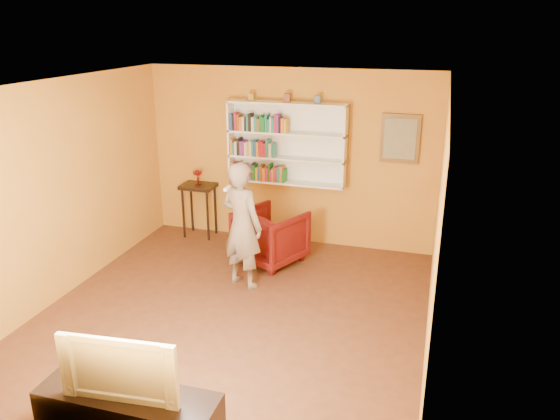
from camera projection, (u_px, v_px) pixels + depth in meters
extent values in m
cube|color=#4F2B19|center=(233.00, 319.00, 6.57)|extent=(5.30, 5.80, 0.12)
cube|color=#C07D23|center=(289.00, 157.00, 8.39)|extent=(5.30, 0.04, 2.70)
cube|color=#C07D23|center=(96.00, 320.00, 3.83)|extent=(5.30, 0.04, 2.70)
cube|color=#C07D23|center=(57.00, 191.00, 6.72)|extent=(0.04, 5.80, 2.70)
cube|color=#C07D23|center=(439.00, 229.00, 5.50)|extent=(0.04, 5.80, 2.70)
cube|color=white|center=(225.00, 83.00, 5.65)|extent=(5.30, 5.80, 0.06)
cube|color=white|center=(289.00, 142.00, 8.27)|extent=(1.80, 0.03, 1.20)
cube|color=white|center=(231.00, 140.00, 8.39)|extent=(0.03, 0.28, 1.20)
cube|color=white|center=(345.00, 147.00, 7.91)|extent=(0.03, 0.28, 1.20)
cube|color=white|center=(286.00, 182.00, 8.35)|extent=(1.80, 0.28, 0.03)
cube|color=white|center=(286.00, 158.00, 8.22)|extent=(1.80, 0.28, 0.03)
cube|color=white|center=(287.00, 133.00, 8.10)|extent=(1.80, 0.28, 0.03)
cube|color=white|center=(287.00, 103.00, 7.96)|extent=(1.80, 0.28, 0.03)
cube|color=#C36827|center=(234.00, 170.00, 8.48)|extent=(0.04, 0.15, 0.26)
cube|color=#B21B39|center=(236.00, 170.00, 8.49)|extent=(0.04, 0.18, 0.25)
cube|color=#207773|center=(238.00, 171.00, 8.48)|extent=(0.02, 0.19, 0.23)
cube|color=gold|center=(240.00, 170.00, 8.46)|extent=(0.03, 0.18, 0.27)
cube|color=#207773|center=(242.00, 173.00, 8.45)|extent=(0.04, 0.15, 0.19)
cube|color=#186D25|center=(245.00, 172.00, 8.43)|extent=(0.03, 0.14, 0.23)
cube|color=#C36827|center=(247.00, 172.00, 8.42)|extent=(0.03, 0.15, 0.23)
cube|color=#B21B39|center=(249.00, 173.00, 8.43)|extent=(0.03, 0.17, 0.21)
cube|color=#207773|center=(251.00, 173.00, 8.41)|extent=(0.03, 0.14, 0.20)
cube|color=#662776|center=(253.00, 171.00, 8.41)|extent=(0.02, 0.19, 0.25)
cube|color=#186D25|center=(255.00, 172.00, 8.40)|extent=(0.04, 0.17, 0.24)
cube|color=gold|center=(258.00, 173.00, 8.38)|extent=(0.03, 0.15, 0.20)
cube|color=#22499B|center=(260.00, 173.00, 8.38)|extent=(0.03, 0.18, 0.22)
cube|color=brown|center=(262.00, 172.00, 8.36)|extent=(0.04, 0.15, 0.25)
cube|color=#C36827|center=(265.00, 174.00, 8.36)|extent=(0.04, 0.18, 0.21)
cube|color=#B21B39|center=(268.00, 174.00, 8.34)|extent=(0.04, 0.15, 0.21)
cube|color=#186D25|center=(271.00, 172.00, 8.33)|extent=(0.02, 0.18, 0.27)
cube|color=#B21B39|center=(272.00, 175.00, 8.33)|extent=(0.02, 0.16, 0.20)
cube|color=gold|center=(274.00, 174.00, 8.32)|extent=(0.03, 0.17, 0.21)
cube|color=#B21B39|center=(276.00, 174.00, 8.30)|extent=(0.04, 0.15, 0.23)
cube|color=#207773|center=(279.00, 174.00, 8.30)|extent=(0.04, 0.17, 0.23)
cube|color=#C36827|center=(282.00, 174.00, 8.27)|extent=(0.04, 0.15, 0.26)
cube|color=#186D25|center=(285.00, 176.00, 8.29)|extent=(0.03, 0.19, 0.19)
cube|color=#C36827|center=(233.00, 146.00, 8.37)|extent=(0.03, 0.19, 0.25)
cube|color=#207773|center=(235.00, 148.00, 8.36)|extent=(0.03, 0.16, 0.19)
cube|color=beige|center=(237.00, 147.00, 8.36)|extent=(0.03, 0.19, 0.21)
cube|color=black|center=(240.00, 146.00, 8.34)|extent=(0.04, 0.19, 0.25)
cube|color=#662776|center=(243.00, 148.00, 8.34)|extent=(0.04, 0.18, 0.22)
cube|color=#662776|center=(245.00, 148.00, 8.33)|extent=(0.03, 0.19, 0.22)
cube|color=beige|center=(247.00, 149.00, 8.30)|extent=(0.04, 0.14, 0.21)
cube|color=gold|center=(249.00, 148.00, 8.30)|extent=(0.03, 0.16, 0.21)
cube|color=beige|center=(251.00, 148.00, 8.27)|extent=(0.04, 0.14, 0.23)
cube|color=#207773|center=(254.00, 148.00, 8.26)|extent=(0.03, 0.15, 0.24)
cube|color=#22499B|center=(256.00, 148.00, 8.26)|extent=(0.04, 0.15, 0.24)
cube|color=gold|center=(259.00, 149.00, 8.26)|extent=(0.03, 0.17, 0.22)
cube|color=#B21B39|center=(261.00, 148.00, 8.25)|extent=(0.03, 0.18, 0.23)
cube|color=#B21B39|center=(263.00, 149.00, 8.23)|extent=(0.03, 0.17, 0.23)
cube|color=#B21B39|center=(266.00, 150.00, 8.24)|extent=(0.03, 0.18, 0.20)
cube|color=#207773|center=(268.00, 148.00, 8.21)|extent=(0.04, 0.17, 0.26)
cube|color=beige|center=(271.00, 150.00, 8.20)|extent=(0.04, 0.15, 0.21)
cube|color=#207773|center=(274.00, 150.00, 8.18)|extent=(0.04, 0.14, 0.21)
cube|color=#22499B|center=(232.00, 122.00, 8.23)|extent=(0.04, 0.15, 0.25)
cube|color=black|center=(235.00, 122.00, 8.23)|extent=(0.02, 0.17, 0.24)
cube|color=#B21B39|center=(237.00, 121.00, 8.21)|extent=(0.03, 0.14, 0.27)
cube|color=brown|center=(239.00, 122.00, 8.21)|extent=(0.03, 0.17, 0.24)
cube|color=#C36827|center=(242.00, 123.00, 8.21)|extent=(0.04, 0.18, 0.21)
cube|color=beige|center=(244.00, 124.00, 8.18)|extent=(0.03, 0.15, 0.20)
cube|color=black|center=(247.00, 123.00, 8.18)|extent=(0.03, 0.16, 0.21)
cube|color=#207773|center=(249.00, 122.00, 8.16)|extent=(0.03, 0.15, 0.25)
cube|color=black|center=(251.00, 122.00, 8.15)|extent=(0.04, 0.15, 0.26)
cube|color=beige|center=(254.00, 124.00, 8.16)|extent=(0.04, 0.18, 0.21)
cube|color=#207773|center=(257.00, 124.00, 8.13)|extent=(0.04, 0.15, 0.22)
cube|color=brown|center=(260.00, 124.00, 8.13)|extent=(0.04, 0.17, 0.20)
cube|color=#186D25|center=(262.00, 123.00, 8.11)|extent=(0.03, 0.17, 0.24)
cube|color=#186D25|center=(264.00, 124.00, 8.11)|extent=(0.04, 0.17, 0.22)
cube|color=#207773|center=(267.00, 123.00, 8.09)|extent=(0.03, 0.18, 0.25)
cube|color=#207773|center=(269.00, 125.00, 8.08)|extent=(0.03, 0.14, 0.19)
cube|color=beige|center=(272.00, 124.00, 8.07)|extent=(0.03, 0.15, 0.23)
cube|color=#207773|center=(274.00, 125.00, 8.06)|extent=(0.04, 0.16, 0.22)
cube|color=#B21B39|center=(276.00, 123.00, 8.04)|extent=(0.02, 0.15, 0.27)
cube|color=#662776|center=(279.00, 123.00, 8.04)|extent=(0.04, 0.17, 0.27)
cube|color=black|center=(281.00, 125.00, 8.03)|extent=(0.03, 0.15, 0.23)
cube|color=#C36827|center=(284.00, 125.00, 8.04)|extent=(0.04, 0.19, 0.22)
cube|color=gold|center=(286.00, 126.00, 8.01)|extent=(0.04, 0.16, 0.21)
cube|color=olive|center=(252.00, 97.00, 8.08)|extent=(0.08, 0.08, 0.11)
cube|color=brown|center=(287.00, 98.00, 7.93)|extent=(0.09, 0.09, 0.13)
cube|color=#455B73|center=(318.00, 99.00, 7.81)|extent=(0.08, 0.08, 0.11)
cube|color=brown|center=(400.00, 139.00, 7.76)|extent=(0.55, 0.04, 0.70)
cube|color=gray|center=(400.00, 139.00, 7.74)|extent=(0.45, 0.02, 0.58)
cylinder|color=black|center=(183.00, 214.00, 8.76)|extent=(0.04, 0.04, 0.81)
cylinder|color=black|center=(208.00, 216.00, 8.65)|extent=(0.04, 0.04, 0.81)
cylinder|color=black|center=(192.00, 208.00, 9.04)|extent=(0.04, 0.04, 0.81)
cylinder|color=black|center=(215.00, 210.00, 8.92)|extent=(0.04, 0.04, 0.81)
cube|color=black|center=(198.00, 186.00, 8.70)|extent=(0.53, 0.40, 0.06)
cylinder|color=maroon|center=(198.00, 184.00, 8.69)|extent=(0.10, 0.10, 0.02)
cylinder|color=maroon|center=(198.00, 180.00, 8.66)|extent=(0.03, 0.03, 0.13)
ellipsoid|color=maroon|center=(198.00, 173.00, 8.63)|extent=(0.14, 0.14, 0.09)
cylinder|color=beige|center=(202.00, 174.00, 8.61)|extent=(0.01, 0.01, 0.10)
cylinder|color=beige|center=(202.00, 173.00, 8.65)|extent=(0.01, 0.01, 0.10)
cylinder|color=beige|center=(201.00, 172.00, 8.68)|extent=(0.01, 0.01, 0.10)
cylinder|color=beige|center=(198.00, 172.00, 8.69)|extent=(0.01, 0.01, 0.10)
cylinder|color=beige|center=(195.00, 172.00, 8.68)|extent=(0.01, 0.01, 0.10)
cylinder|color=beige|center=(194.00, 173.00, 8.65)|extent=(0.01, 0.01, 0.10)
cylinder|color=beige|center=(193.00, 174.00, 8.61)|extent=(0.01, 0.01, 0.10)
cylinder|color=beige|center=(195.00, 174.00, 8.57)|extent=(0.01, 0.01, 0.10)
cylinder|color=beige|center=(197.00, 174.00, 8.56)|extent=(0.01, 0.01, 0.10)
cylinder|color=beige|center=(200.00, 174.00, 8.58)|extent=(0.01, 0.01, 0.10)
imported|color=#470507|center=(271.00, 236.00, 7.88)|extent=(1.13, 1.14, 0.79)
imported|color=#756656|center=(242.00, 225.00, 7.03)|extent=(0.72, 0.60, 1.68)
cube|color=white|center=(227.00, 188.00, 6.69)|extent=(0.04, 0.15, 0.04)
imported|color=black|center=(124.00, 364.00, 4.25)|extent=(0.97, 0.21, 0.55)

